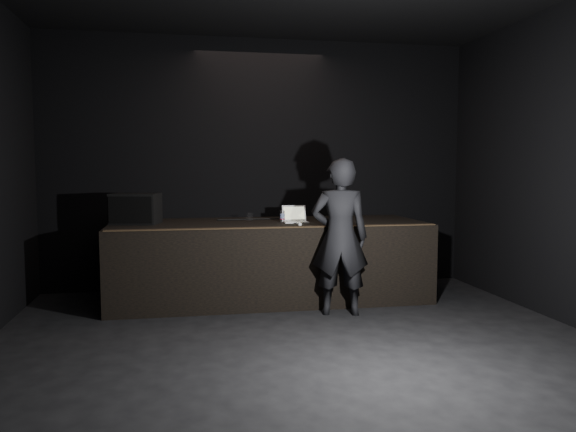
% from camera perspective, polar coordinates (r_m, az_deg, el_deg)
% --- Properties ---
extents(ground, '(7.00, 7.00, 0.00)m').
position_cam_1_polar(ground, '(4.86, 3.01, -15.59)').
color(ground, black).
rests_on(ground, ground).
extents(room_walls, '(6.10, 7.10, 3.52)m').
position_cam_1_polar(room_walls, '(4.56, 3.13, 8.93)').
color(room_walls, black).
rests_on(room_walls, ground).
extents(stage_riser, '(4.00, 1.50, 1.00)m').
position_cam_1_polar(stage_riser, '(7.33, -1.99, -4.49)').
color(stage_riser, black).
rests_on(stage_riser, ground).
extents(riser_lip, '(3.92, 0.10, 0.01)m').
position_cam_1_polar(riser_lip, '(6.57, -1.08, -1.14)').
color(riser_lip, brown).
rests_on(riser_lip, stage_riser).
extents(stage_monitor, '(0.65, 0.54, 0.38)m').
position_cam_1_polar(stage_monitor, '(7.26, -15.25, 0.73)').
color(stage_monitor, black).
rests_on(stage_monitor, stage_riser).
extents(cable, '(0.95, 0.09, 0.02)m').
position_cam_1_polar(cable, '(7.56, -3.64, -0.32)').
color(cable, black).
rests_on(cable, stage_riser).
extents(laptop, '(0.31, 0.28, 0.21)m').
position_cam_1_polar(laptop, '(7.22, 0.71, -0.20)').
color(laptop, silver).
rests_on(laptop, stage_riser).
extents(beer_can, '(0.06, 0.06, 0.15)m').
position_cam_1_polar(beer_can, '(7.22, -0.57, -0.04)').
color(beer_can, silver).
rests_on(beer_can, stage_riser).
extents(plastic_cup, '(0.09, 0.09, 0.11)m').
position_cam_1_polar(plastic_cup, '(7.41, -3.91, -0.08)').
color(plastic_cup, white).
rests_on(plastic_cup, stage_riser).
extents(wii_remote, '(0.04, 0.15, 0.03)m').
position_cam_1_polar(wii_remote, '(6.89, 1.10, -0.79)').
color(wii_remote, white).
rests_on(wii_remote, stage_riser).
extents(person, '(0.73, 0.55, 1.81)m').
position_cam_1_polar(person, '(6.50, 5.28, -2.13)').
color(person, black).
rests_on(person, ground).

